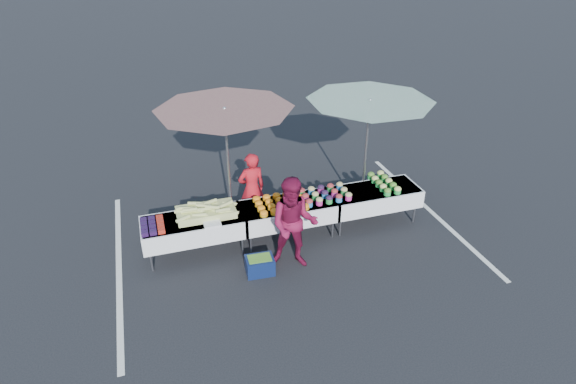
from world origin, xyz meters
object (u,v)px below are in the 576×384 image
object	(u,v)px
table_left	(194,227)
umbrella_left	(225,120)
customer	(294,224)
umbrella_right	(369,110)
vendor	(252,189)
storage_bin	(260,265)
table_center	(288,211)
table_right	(373,197)

from	to	relation	value
table_left	umbrella_left	xyz separation A→B (m)	(0.81, 0.60, 1.75)
customer	umbrella_right	bearing A→B (deg)	54.65
umbrella_left	umbrella_right	world-z (taller)	umbrella_left
table_left	umbrella_right	bearing A→B (deg)	6.41
vendor	storage_bin	size ratio (longest dim) A/B	3.01
table_center	customer	size ratio (longest dim) A/B	1.07
umbrella_left	umbrella_right	size ratio (longest dim) A/B	0.94
table_center	customer	world-z (taller)	customer
storage_bin	umbrella_right	bearing A→B (deg)	30.61
table_left	table_center	size ratio (longest dim) A/B	1.00
vendor	umbrella_right	bearing A→B (deg)	163.56
vendor	table_right	bearing A→B (deg)	154.36
table_center	vendor	bearing A→B (deg)	125.01
table_center	customer	bearing A→B (deg)	-101.27
table_center	storage_bin	xyz separation A→B (m)	(-0.81, -0.92, -0.42)
table_right	vendor	size ratio (longest dim) A/B	1.21
table_left	vendor	size ratio (longest dim) A/B	1.21
vendor	umbrella_left	size ratio (longest dim) A/B	0.52
table_left	customer	distance (m)	1.87
table_right	customer	bearing A→B (deg)	-155.96
table_right	umbrella_left	size ratio (longest dim) A/B	0.63
vendor	umbrella_left	xyz separation A→B (m)	(-0.47, -0.15, 1.57)
vendor	umbrella_right	world-z (taller)	umbrella_right
table_center	table_right	xyz separation A→B (m)	(1.80, 0.00, 0.00)
table_left	umbrella_left	size ratio (longest dim) A/B	0.63
table_center	umbrella_right	xyz separation A→B (m)	(1.76, 0.40, 1.69)
table_left	table_right	xyz separation A→B (m)	(3.60, 0.00, 0.00)
storage_bin	table_left	bearing A→B (deg)	140.32
table_center	storage_bin	bearing A→B (deg)	-131.44
umbrella_left	umbrella_right	bearing A→B (deg)	-4.09
table_left	vendor	distance (m)	1.49
table_center	umbrella_right	bearing A→B (deg)	12.79
table_left	table_right	size ratio (longest dim) A/B	1.00
table_left	table_center	bearing A→B (deg)	0.00
table_center	umbrella_left	bearing A→B (deg)	148.90
umbrella_left	storage_bin	xyz separation A→B (m)	(0.17, -1.52, -2.17)
vendor	table_center	bearing A→B (deg)	117.14
storage_bin	table_center	bearing A→B (deg)	51.99
table_left	table_center	distance (m)	1.80
table_right	vendor	distance (m)	2.44
table_left	umbrella_right	distance (m)	3.96
table_center	table_right	distance (m)	1.80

